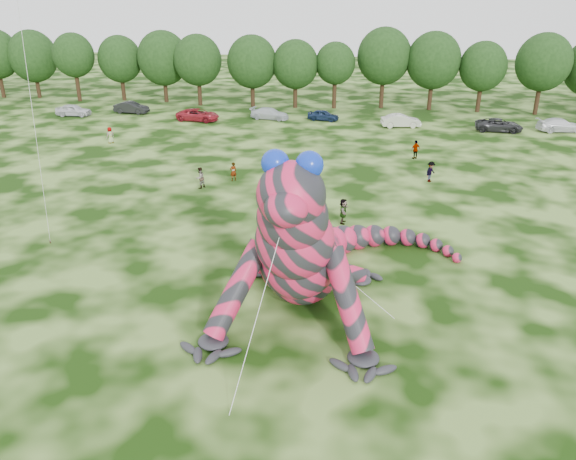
# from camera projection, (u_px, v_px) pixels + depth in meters

# --- Properties ---
(ground) EXTENTS (240.00, 240.00, 0.00)m
(ground) POSITION_uv_depth(u_px,v_px,m) (212.00, 363.00, 24.56)
(ground) COLOR #16330A
(ground) RESTS_ON ground
(inflatable_gecko) EXTENTS (15.85, 18.62, 9.06)m
(inflatable_gecko) POSITION_uv_depth(u_px,v_px,m) (307.00, 214.00, 28.56)
(inflatable_gecko) COLOR #CC1F4C
(inflatable_gecko) RESTS_ON ground
(tree_2) EXTENTS (7.04, 6.34, 9.64)m
(tree_2) POSITION_uv_depth(u_px,v_px,m) (34.00, 64.00, 81.84)
(tree_2) COLOR black
(tree_2) RESTS_ON ground
(tree_3) EXTENTS (5.81, 5.23, 9.44)m
(tree_3) POSITION_uv_depth(u_px,v_px,m) (75.00, 67.00, 79.34)
(tree_3) COLOR black
(tree_3) RESTS_ON ground
(tree_4) EXTENTS (6.22, 5.60, 9.06)m
(tree_4) POSITION_uv_depth(u_px,v_px,m) (121.00, 68.00, 80.08)
(tree_4) COLOR black
(tree_4) RESTS_ON ground
(tree_5) EXTENTS (7.16, 6.44, 9.80)m
(tree_5) POSITION_uv_depth(u_px,v_px,m) (164.00, 67.00, 78.79)
(tree_5) COLOR black
(tree_5) RESTS_ON ground
(tree_6) EXTENTS (6.52, 5.86, 9.49)m
(tree_6) POSITION_uv_depth(u_px,v_px,m) (198.00, 70.00, 76.50)
(tree_6) COLOR black
(tree_6) RESTS_ON ground
(tree_7) EXTENTS (6.68, 6.01, 9.48)m
(tree_7) POSITION_uv_depth(u_px,v_px,m) (252.00, 71.00, 75.59)
(tree_7) COLOR black
(tree_7) RESTS_ON ground
(tree_8) EXTENTS (6.14, 5.53, 8.94)m
(tree_8) POSITION_uv_depth(u_px,v_px,m) (295.00, 74.00, 75.06)
(tree_8) COLOR black
(tree_8) RESTS_ON ground
(tree_9) EXTENTS (5.27, 4.74, 8.68)m
(tree_9) POSITION_uv_depth(u_px,v_px,m) (335.00, 75.00, 74.72)
(tree_9) COLOR black
(tree_9) RESTS_ON ground
(tree_10) EXTENTS (7.09, 6.38, 10.50)m
(tree_10) POSITION_uv_depth(u_px,v_px,m) (383.00, 68.00, 74.61)
(tree_10) COLOR black
(tree_10) RESTS_ON ground
(tree_11) EXTENTS (7.01, 6.31, 10.07)m
(tree_11) POSITION_uv_depth(u_px,v_px,m) (433.00, 71.00, 73.47)
(tree_11) COLOR black
(tree_11) RESTS_ON ground
(tree_12) EXTENTS (5.99, 5.39, 8.97)m
(tree_12) POSITION_uv_depth(u_px,v_px,m) (482.00, 77.00, 72.42)
(tree_12) COLOR black
(tree_12) RESTS_ON ground
(tree_13) EXTENTS (6.83, 6.15, 10.13)m
(tree_13) POSITION_uv_depth(u_px,v_px,m) (542.00, 74.00, 70.66)
(tree_13) COLOR black
(tree_13) RESTS_ON ground
(car_0) EXTENTS (4.45, 1.91, 1.50)m
(car_0) POSITION_uv_depth(u_px,v_px,m) (73.00, 110.00, 71.45)
(car_0) COLOR silver
(car_0) RESTS_ON ground
(car_1) EXTENTS (4.63, 1.99, 1.48)m
(car_1) POSITION_uv_depth(u_px,v_px,m) (131.00, 108.00, 73.01)
(car_1) COLOR black
(car_1) RESTS_ON ground
(car_2) EXTENTS (5.48, 2.99, 1.46)m
(car_2) POSITION_uv_depth(u_px,v_px,m) (198.00, 115.00, 68.89)
(car_2) COLOR maroon
(car_2) RESTS_ON ground
(car_3) EXTENTS (5.05, 2.69, 1.39)m
(car_3) POSITION_uv_depth(u_px,v_px,m) (270.00, 114.00, 69.73)
(car_3) COLOR silver
(car_3) RESTS_ON ground
(car_4) EXTENTS (4.07, 2.30, 1.31)m
(car_4) POSITION_uv_depth(u_px,v_px,m) (323.00, 115.00, 69.08)
(car_4) COLOR #152545
(car_4) RESTS_ON ground
(car_5) EXTENTS (4.81, 2.37, 1.52)m
(car_5) POSITION_uv_depth(u_px,v_px,m) (401.00, 121.00, 65.73)
(car_5) COLOR beige
(car_5) RESTS_ON ground
(car_6) EXTENTS (5.37, 2.75, 1.45)m
(car_6) POSITION_uv_depth(u_px,v_px,m) (499.00, 125.00, 63.81)
(car_6) COLOR #28292B
(car_6) RESTS_ON ground
(car_7) EXTENTS (5.42, 2.88, 1.50)m
(car_7) POSITION_uv_depth(u_px,v_px,m) (560.00, 125.00, 63.69)
(car_7) COLOR silver
(car_7) RESTS_ON ground
(spectator_4) EXTENTS (0.91, 0.97, 1.67)m
(spectator_4) POSITION_uv_depth(u_px,v_px,m) (110.00, 135.00, 59.02)
(spectator_4) COLOR gray
(spectator_4) RESTS_ON ground
(spectator_0) EXTENTS (0.70, 0.66, 1.62)m
(spectator_0) POSITION_uv_depth(u_px,v_px,m) (233.00, 172.00, 47.43)
(spectator_0) COLOR gray
(spectator_0) RESTS_ON ground
(spectator_2) EXTENTS (1.20, 1.30, 1.76)m
(spectator_2) POSITION_uv_depth(u_px,v_px,m) (431.00, 172.00, 47.16)
(spectator_2) COLOR gray
(spectator_2) RESTS_ON ground
(spectator_1) EXTENTS (0.99, 1.06, 1.75)m
(spectator_1) POSITION_uv_depth(u_px,v_px,m) (200.00, 178.00, 45.67)
(spectator_1) COLOR gray
(spectator_1) RESTS_ON ground
(spectator_3) EXTENTS (1.12, 0.96, 1.81)m
(spectator_3) POSITION_uv_depth(u_px,v_px,m) (416.00, 150.00, 53.49)
(spectator_3) COLOR gray
(spectator_3) RESTS_ON ground
(spectator_5) EXTENTS (0.60, 1.68, 1.78)m
(spectator_5) POSITION_uv_depth(u_px,v_px,m) (343.00, 211.00, 38.84)
(spectator_5) COLOR gray
(spectator_5) RESTS_ON ground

